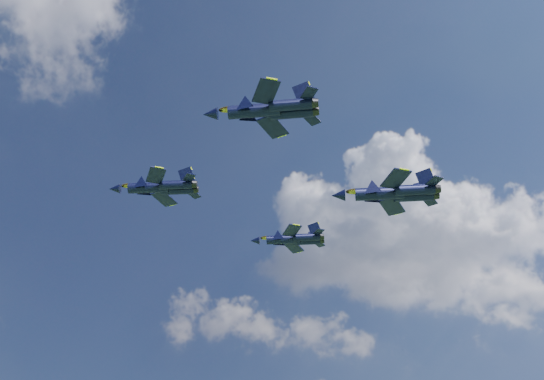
{
  "coord_description": "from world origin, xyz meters",
  "views": [
    {
      "loc": [
        -63.9,
        -74.96,
        3.59
      ],
      "look_at": [
        -6.84,
        -3.27,
        62.56
      ],
      "focal_mm": 45.0,
      "sensor_mm": 36.0,
      "label": 1
    }
  ],
  "objects_px": {
    "jet_slot": "(376,193)",
    "jet_lead": "(145,187)",
    "jet_right": "(281,239)",
    "jet_left": "(250,111)"
  },
  "relations": [
    {
      "from": "jet_slot",
      "to": "jet_lead",
      "type": "bearing_deg",
      "value": 92.61
    },
    {
      "from": "jet_right",
      "to": "jet_slot",
      "type": "bearing_deg",
      "value": -136.49
    },
    {
      "from": "jet_left",
      "to": "jet_slot",
      "type": "xyz_separation_m",
      "value": [
        27.75,
        3.13,
        -0.96
      ]
    },
    {
      "from": "jet_lead",
      "to": "jet_right",
      "type": "height_order",
      "value": "jet_lead"
    },
    {
      "from": "jet_lead",
      "to": "jet_right",
      "type": "xyz_separation_m",
      "value": [
        28.55,
        -0.21,
        -0.1
      ]
    },
    {
      "from": "jet_lead",
      "to": "jet_left",
      "type": "relative_size",
      "value": 0.95
    },
    {
      "from": "jet_left",
      "to": "jet_slot",
      "type": "bearing_deg",
      "value": -38.35
    },
    {
      "from": "jet_right",
      "to": "jet_left",
      "type": "bearing_deg",
      "value": 178.08
    },
    {
      "from": "jet_left",
      "to": "jet_right",
      "type": "xyz_separation_m",
      "value": [
        27.71,
        27.39,
        0.95
      ]
    },
    {
      "from": "jet_left",
      "to": "jet_slot",
      "type": "distance_m",
      "value": 27.95
    }
  ]
}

